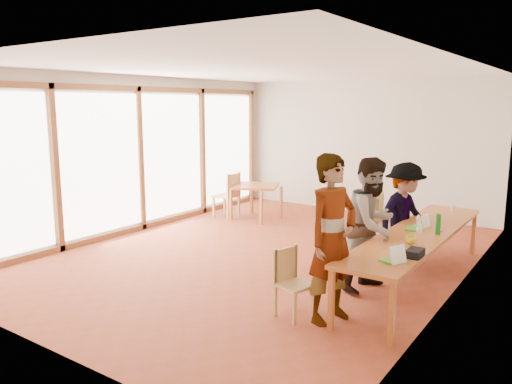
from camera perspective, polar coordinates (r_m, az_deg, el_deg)
ground at (r=8.38m, az=1.14°, el=-7.06°), size 8.00×8.00×0.00m
wall_back at (r=11.60m, az=12.19°, el=5.05°), size 6.00×0.10×3.00m
wall_front at (r=5.26m, az=-23.65°, el=-1.37°), size 6.00×0.10×3.00m
wall_right at (r=6.90m, az=22.44°, el=1.25°), size 0.10×8.00×3.00m
window_wall at (r=10.00m, az=-13.15°, el=4.25°), size 0.10×8.00×3.00m
ceiling at (r=8.03m, az=1.22°, el=14.01°), size 6.00×8.00×0.04m
communal_table at (r=7.15m, az=18.05°, el=-4.73°), size 0.80×4.00×0.75m
side_table at (r=10.72m, az=0.03°, el=0.40°), size 0.90×0.90×0.75m
chair_near at (r=5.94m, az=3.89°, el=-9.35°), size 0.46×0.46×0.43m
chair_mid at (r=7.89m, az=9.48°, el=-4.38°), size 0.50×0.50×0.45m
chair_far at (r=8.36m, az=13.26°, el=-3.40°), size 0.54×0.54×0.49m
chair_empty at (r=8.50m, az=14.04°, el=-2.89°), size 0.52×0.52×0.53m
chair_spare at (r=10.89m, az=-3.00°, el=0.19°), size 0.46×0.46×0.53m
person_near at (r=5.70m, az=8.71°, el=-5.32°), size 0.64×0.81×1.93m
person_mid at (r=6.79m, az=13.13°, el=-3.62°), size 0.82×0.97×1.78m
person_far at (r=7.82m, az=16.57°, el=-2.62°), size 0.90×1.18×1.61m
laptop_near at (r=5.70m, az=15.57°, el=-7.24°), size 0.27×0.29×0.20m
laptop_mid at (r=7.22m, az=17.79°, el=-3.74°), size 0.24×0.26×0.20m
laptop_far at (r=7.43m, az=18.54°, el=-3.42°), size 0.22×0.24×0.19m
yellow_mug at (r=6.52m, az=17.25°, el=-5.25°), size 0.13×0.13×0.09m
green_bottle at (r=7.06m, az=20.11°, el=-3.47°), size 0.07×0.07×0.28m
clear_glass at (r=8.69m, az=21.59°, el=-1.75°), size 0.07×0.07×0.09m
condiment_cup at (r=7.12m, az=18.17°, el=-4.15°), size 0.08×0.08×0.06m
pink_phone at (r=7.28m, az=20.37°, el=-4.16°), size 0.05×0.10×0.01m
black_pouch at (r=5.97m, az=17.70°, el=-6.68°), size 0.16×0.26×0.09m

